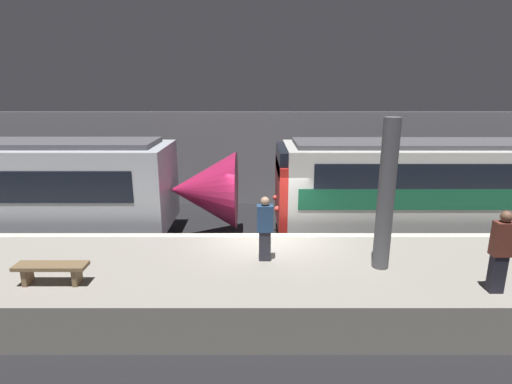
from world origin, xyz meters
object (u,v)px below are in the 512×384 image
(support_pillar_near, at_px, (385,196))
(person_walking, at_px, (500,250))
(platform_bench, at_px, (50,269))
(person_waiting, at_px, (264,227))
(train_boxy, at_px, (502,191))

(support_pillar_near, relative_size, person_walking, 1.99)
(support_pillar_near, height_order, person_walking, support_pillar_near)
(person_walking, height_order, platform_bench, person_walking)
(support_pillar_near, distance_m, person_walking, 2.43)
(platform_bench, bearing_deg, support_pillar_near, 6.50)
(support_pillar_near, distance_m, person_waiting, 2.84)
(person_waiting, xyz_separation_m, person_walking, (4.66, -1.54, 0.09))
(person_walking, xyz_separation_m, platform_bench, (-9.19, 0.33, -0.58))
(person_waiting, height_order, person_walking, person_walking)
(person_walking, relative_size, platform_bench, 1.15)
(train_boxy, bearing_deg, person_walking, -121.73)
(person_waiting, xyz_separation_m, platform_bench, (-4.53, -1.21, -0.49))
(support_pillar_near, bearing_deg, person_waiting, 171.77)
(support_pillar_near, xyz_separation_m, person_waiting, (-2.67, 0.39, -0.89))
(person_walking, bearing_deg, person_waiting, 161.71)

